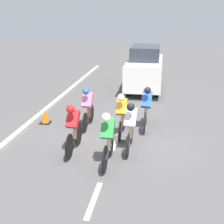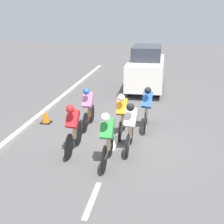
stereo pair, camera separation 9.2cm
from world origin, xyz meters
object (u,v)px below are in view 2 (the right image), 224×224
(cyclist_blue, at_px, (147,107))
(cyclist_red, at_px, (73,127))
(support_car, at_px, (146,68))
(cyclist_orange, at_px, (122,113))
(cyclist_white, at_px, (130,125))
(cyclist_pink, at_px, (88,106))
(cyclist_green, at_px, (107,137))
(traffic_cone, at_px, (46,117))

(cyclist_blue, height_order, cyclist_red, cyclist_blue)
(support_car, bearing_deg, cyclist_orange, 87.06)
(cyclist_white, xyz_separation_m, support_car, (0.04, -7.52, 0.30))
(cyclist_blue, height_order, cyclist_pink, cyclist_blue)
(cyclist_orange, distance_m, cyclist_green, 2.00)
(cyclist_white, bearing_deg, cyclist_blue, -100.81)
(cyclist_red, xyz_separation_m, traffic_cone, (1.70, -2.22, -0.55))
(cyclist_blue, distance_m, support_car, 5.71)
(cyclist_orange, relative_size, cyclist_pink, 1.02)
(cyclist_white, bearing_deg, traffic_cone, -29.38)
(cyclist_blue, distance_m, cyclist_white, 1.87)
(cyclist_red, relative_size, cyclist_white, 1.01)
(support_car, distance_m, traffic_cone, 6.59)
(cyclist_orange, relative_size, traffic_cone, 3.39)
(cyclist_orange, relative_size, cyclist_white, 0.99)
(cyclist_blue, relative_size, cyclist_green, 1.02)
(cyclist_orange, bearing_deg, cyclist_pink, -25.41)
(support_car, relative_size, traffic_cone, 9.29)
(cyclist_green, distance_m, cyclist_white, 1.08)
(cyclist_green, height_order, cyclist_white, cyclist_green)
(cyclist_orange, relative_size, cyclist_green, 1.00)
(cyclist_pink, bearing_deg, cyclist_blue, -174.06)
(cyclist_white, bearing_deg, cyclist_pink, -45.07)
(cyclist_red, bearing_deg, support_car, -100.84)
(cyclist_red, bearing_deg, cyclist_pink, -88.10)
(cyclist_blue, height_order, cyclist_green, cyclist_blue)
(cyclist_green, distance_m, traffic_cone, 3.98)
(cyclist_orange, xyz_separation_m, cyclist_red, (1.18, 1.42, 0.00))
(cyclist_pink, bearing_deg, cyclist_green, 113.83)
(cyclist_orange, height_order, traffic_cone, cyclist_orange)
(cyclist_red, bearing_deg, cyclist_orange, -129.67)
(cyclist_orange, xyz_separation_m, support_car, (-0.33, -6.48, 0.31))
(cyclist_orange, distance_m, traffic_cone, 3.04)
(cyclist_red, xyz_separation_m, cyclist_green, (-1.08, 0.58, 0.01))
(cyclist_green, bearing_deg, traffic_cone, -45.23)
(cyclist_blue, height_order, cyclist_white, cyclist_blue)
(cyclist_white, distance_m, support_car, 7.52)
(traffic_cone, bearing_deg, cyclist_green, 134.77)
(traffic_cone, bearing_deg, cyclist_blue, -179.97)
(traffic_cone, bearing_deg, support_car, -119.45)
(cyclist_white, relative_size, traffic_cone, 3.41)
(cyclist_blue, relative_size, cyclist_red, 1.01)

